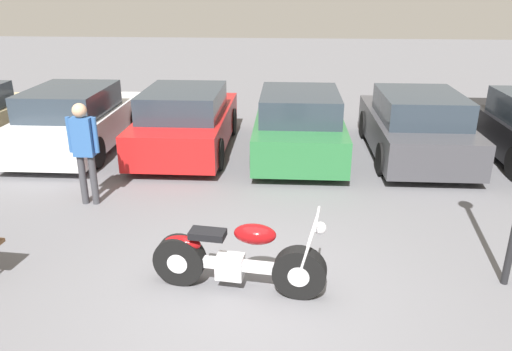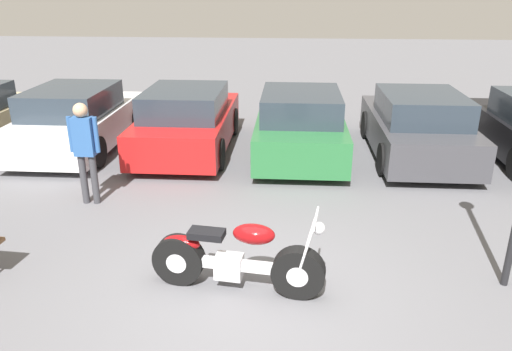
{
  "view_description": "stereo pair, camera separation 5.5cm",
  "coord_description": "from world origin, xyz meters",
  "px_view_note": "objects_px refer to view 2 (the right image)",
  "views": [
    {
      "loc": [
        0.41,
        -5.17,
        3.64
      ],
      "look_at": [
        -0.05,
        1.95,
        0.85
      ],
      "focal_mm": 35.0,
      "sensor_mm": 36.0,
      "label": 1
    },
    {
      "loc": [
        0.47,
        -5.17,
        3.64
      ],
      "look_at": [
        -0.05,
        1.95,
        0.85
      ],
      "focal_mm": 35.0,
      "sensor_mm": 36.0,
      "label": 2
    }
  ],
  "objects_px": {
    "motorcycle": "(235,260)",
    "parked_car_dark_grey": "(417,127)",
    "parked_car_red": "(187,121)",
    "person_standing": "(85,145)",
    "parked_car_white": "(77,120)",
    "parked_car_green": "(300,125)"
  },
  "relations": [
    {
      "from": "parked_car_green",
      "to": "parked_car_red",
      "type": "bearing_deg",
      "value": 177.73
    },
    {
      "from": "parked_car_white",
      "to": "person_standing",
      "type": "bearing_deg",
      "value": -64.55
    },
    {
      "from": "parked_car_white",
      "to": "parked_car_dark_grey",
      "type": "relative_size",
      "value": 1.0
    },
    {
      "from": "parked_car_red",
      "to": "person_standing",
      "type": "relative_size",
      "value": 2.33
    },
    {
      "from": "parked_car_white",
      "to": "person_standing",
      "type": "relative_size",
      "value": 2.33
    },
    {
      "from": "parked_car_green",
      "to": "parked_car_dark_grey",
      "type": "bearing_deg",
      "value": 0.55
    },
    {
      "from": "parked_car_green",
      "to": "parked_car_dark_grey",
      "type": "distance_m",
      "value": 2.54
    },
    {
      "from": "motorcycle",
      "to": "parked_car_dark_grey",
      "type": "distance_m",
      "value": 6.38
    },
    {
      "from": "parked_car_green",
      "to": "parked_car_white",
      "type": "bearing_deg",
      "value": 179.38
    },
    {
      "from": "parked_car_dark_grey",
      "to": "person_standing",
      "type": "xyz_separation_m",
      "value": [
        -6.2,
        -2.96,
        0.39
      ]
    },
    {
      "from": "parked_car_red",
      "to": "parked_car_green",
      "type": "distance_m",
      "value": 2.55
    },
    {
      "from": "parked_car_red",
      "to": "motorcycle",
      "type": "bearing_deg",
      "value": -72.82
    },
    {
      "from": "motorcycle",
      "to": "person_standing",
      "type": "height_order",
      "value": "person_standing"
    },
    {
      "from": "motorcycle",
      "to": "parked_car_red",
      "type": "xyz_separation_m",
      "value": [
        -1.69,
        5.47,
        0.26
      ]
    },
    {
      "from": "motorcycle",
      "to": "parked_car_dark_grey",
      "type": "xyz_separation_m",
      "value": [
        3.39,
        5.39,
        0.26
      ]
    },
    {
      "from": "parked_car_green",
      "to": "person_standing",
      "type": "relative_size",
      "value": 2.33
    },
    {
      "from": "parked_car_red",
      "to": "parked_car_dark_grey",
      "type": "relative_size",
      "value": 1.0
    },
    {
      "from": "motorcycle",
      "to": "parked_car_white",
      "type": "height_order",
      "value": "parked_car_white"
    },
    {
      "from": "person_standing",
      "to": "parked_car_dark_grey",
      "type": "bearing_deg",
      "value": 25.54
    },
    {
      "from": "parked_car_white",
      "to": "person_standing",
      "type": "distance_m",
      "value": 3.34
    },
    {
      "from": "motorcycle",
      "to": "parked_car_green",
      "type": "xyz_separation_m",
      "value": [
        0.85,
        5.37,
        0.26
      ]
    },
    {
      "from": "parked_car_red",
      "to": "parked_car_dark_grey",
      "type": "distance_m",
      "value": 5.09
    }
  ]
}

